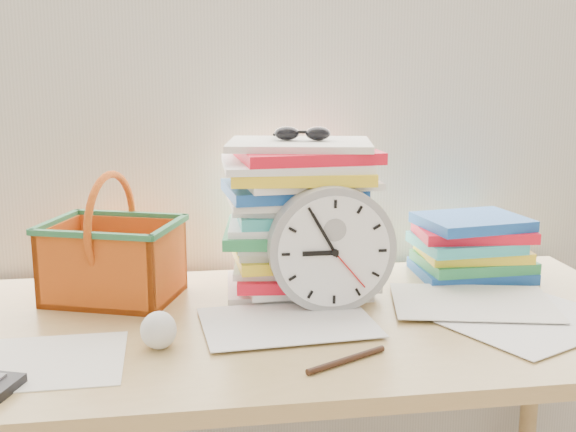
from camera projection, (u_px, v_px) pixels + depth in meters
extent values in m
cube|color=silver|center=(274.00, 11.00, 1.66)|extent=(4.00, 0.04, 2.70)
cube|color=beige|center=(276.00, 33.00, 1.65)|extent=(2.40, 0.01, 2.50)
cube|color=tan|center=(303.00, 325.00, 1.40)|extent=(1.40, 0.70, 0.03)
cylinder|color=tan|center=(529.00, 407.00, 1.87)|extent=(0.04, 0.04, 0.72)
cylinder|color=#959595|center=(332.00, 249.00, 1.42)|extent=(0.25, 0.05, 0.25)
sphere|color=white|center=(158.00, 330.00, 1.25)|extent=(0.07, 0.07, 0.07)
cylinder|color=black|center=(346.00, 360.00, 1.19)|extent=(0.15, 0.09, 0.01)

